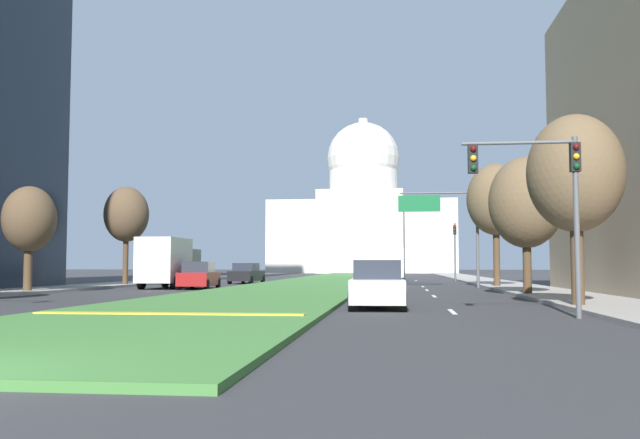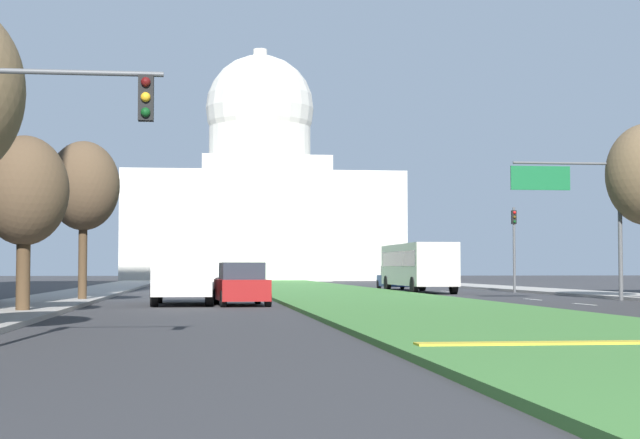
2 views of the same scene
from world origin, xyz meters
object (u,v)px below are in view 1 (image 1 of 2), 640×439
street_tree_right_near (575,174)px  sedan_distant (247,274)px  street_tree_left_far (126,215)px  city_bus (389,262)px  sedan_lead_stopped (377,286)px  box_truck_delivery (169,262)px  traffic_light_far_right (455,244)px  sedan_midblock (199,276)px  capitol_building (363,220)px  street_tree_right_mid (526,203)px  street_tree_right_far (496,200)px  sedan_far_horizon (393,272)px  street_tree_left_mid (29,220)px  traffic_light_near_right (545,185)px  overhead_guide_sign (448,218)px

street_tree_right_near → sedan_distant: (-18.25, 29.71, -3.87)m
street_tree_left_far → city_bus: street_tree_left_far is taller
sedan_lead_stopped → box_truck_delivery: box_truck_delivery is taller
street_tree_left_far → box_truck_delivery: (4.39, -3.60, -3.36)m
traffic_light_far_right → city_bus: size_ratio=0.47×
sedan_midblock → capitol_building: bearing=86.2°
traffic_light_far_right → street_tree_right_mid: 27.41m
street_tree_right_far → sedan_distant: 21.04m
sedan_far_horizon → city_bus: (-0.31, -8.71, 1.00)m
street_tree_left_mid → box_truck_delivery: street_tree_left_mid is taller
traffic_light_near_right → street_tree_left_mid: size_ratio=0.91×
traffic_light_near_right → street_tree_right_near: bearing=65.8°
street_tree_left_mid → sedan_midblock: street_tree_left_mid is taller
city_bus → sedan_lead_stopped: bearing=-90.0°
street_tree_left_far → city_bus: bearing=40.9°
sedan_midblock → street_tree_left_far: bearing=145.4°
street_tree_right_near → street_tree_left_far: street_tree_left_far is taller
sedan_distant → box_truck_delivery: box_truck_delivery is taller
capitol_building → traffic_light_far_right: 70.38m
traffic_light_near_right → sedan_midblock: traffic_light_near_right is taller
street_tree_left_mid → sedan_far_horizon: (19.13, 36.44, -3.14)m
street_tree_right_far → city_bus: 18.50m
sedan_midblock → city_bus: bearing=60.5°
overhead_guide_sign → city_bus: overhead_guide_sign is taller
sedan_lead_stopped → sedan_far_horizon: sedan_lead_stopped is taller
sedan_far_horizon → street_tree_left_mid: bearing=-117.7°
street_tree_right_mid → city_bus: (-6.90, 28.36, -2.73)m
overhead_guide_sign → street_tree_left_far: size_ratio=0.92×
traffic_light_near_right → street_tree_right_far: bearing=85.0°
sedan_midblock → box_truck_delivery: box_truck_delivery is taller
traffic_light_far_right → overhead_guide_sign: overhead_guide_sign is taller
street_tree_left_far → sedan_distant: bearing=48.9°
street_tree_right_near → sedan_distant: 35.08m
street_tree_right_mid → street_tree_right_far: 11.84m
sedan_lead_stopped → city_bus: 38.03m
street_tree_left_mid → sedan_distant: size_ratio=1.24×
street_tree_left_mid → street_tree_right_mid: 25.74m
overhead_guide_sign → sedan_midblock: 16.70m
street_tree_left_far → capitol_building: bearing=81.4°
traffic_light_near_right → street_tree_right_mid: 13.71m
sedan_lead_stopped → sedan_distant: size_ratio=0.95×
sedan_distant → traffic_light_far_right: bearing=22.1°
box_truck_delivery → city_bus: bearing=54.5°
sedan_lead_stopped → box_truck_delivery: size_ratio=0.68×
street_tree_left_far → street_tree_right_mid: bearing=-26.3°
overhead_guide_sign → traffic_light_far_right: bearing=83.5°
sedan_lead_stopped → street_tree_left_far: bearing=129.6°
street_tree_right_mid → street_tree_left_mid: bearing=178.6°
sedan_far_horizon → box_truck_delivery: bearing=-116.8°
street_tree_left_mid → box_truck_delivery: size_ratio=0.89×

